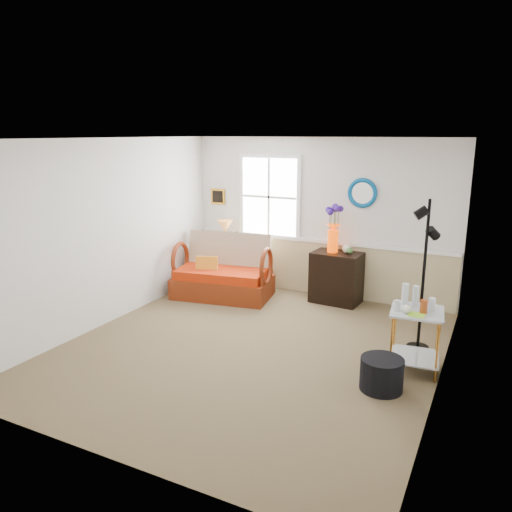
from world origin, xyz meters
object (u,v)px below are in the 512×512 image
at_px(loveseat, 223,267).
at_px(lamp_stand, 226,266).
at_px(side_table, 415,341).
at_px(ottoman, 382,374).
at_px(cabinet, 336,277).
at_px(floor_lamp, 424,276).

distance_m(loveseat, lamp_stand, 0.74).
bearing_deg(side_table, ottoman, -110.23).
relative_size(cabinet, floor_lamp, 0.43).
height_order(cabinet, floor_lamp, floor_lamp).
height_order(floor_lamp, ottoman, floor_lamp).
bearing_deg(loveseat, floor_lamp, -21.49).
bearing_deg(side_table, floor_lamp, 94.08).
bearing_deg(side_table, cabinet, 128.93).
xyz_separation_m(loveseat, side_table, (3.30, -1.33, -0.15)).
distance_m(loveseat, ottoman, 3.65).
bearing_deg(lamp_stand, ottoman, -37.46).
distance_m(loveseat, side_table, 3.56).
distance_m(lamp_stand, ottoman, 4.26).
bearing_deg(cabinet, floor_lamp, -36.26).
height_order(cabinet, side_table, cabinet).
bearing_deg(loveseat, cabinet, 8.41).
relative_size(loveseat, side_table, 2.17).
height_order(loveseat, lamp_stand, loveseat).
distance_m(floor_lamp, ottoman, 1.48).
distance_m(loveseat, cabinet, 1.86).
relative_size(side_table, ottoman, 1.58).
height_order(lamp_stand, floor_lamp, floor_lamp).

